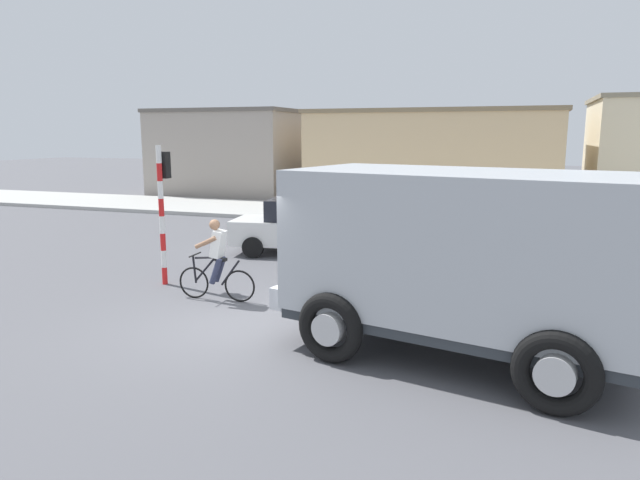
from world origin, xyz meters
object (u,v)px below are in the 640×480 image
object	(u,v)px
truck_foreground	(462,252)
cyclist	(216,260)
car_red_near	(635,225)
car_white_mid	(304,226)
traffic_light_pole	(163,195)

from	to	relation	value
truck_foreground	cyclist	size ratio (longest dim) A/B	3.36
truck_foreground	car_red_near	distance (m)	10.66
car_red_near	car_white_mid	xyz separation A→B (m)	(-9.11, -3.29, 0.00)
truck_foreground	car_white_mid	xyz separation A→B (m)	(-5.08, 6.53, -0.85)
traffic_light_pole	car_white_mid	distance (m)	4.77
cyclist	car_red_near	world-z (taller)	cyclist
car_red_near	car_white_mid	size ratio (longest dim) A/B	1.02
traffic_light_pole	car_white_mid	world-z (taller)	traffic_light_pole
cyclist	traffic_light_pole	bearing A→B (deg)	155.16
traffic_light_pole	car_red_near	xyz separation A→B (m)	(10.94, 7.52, -1.25)
truck_foreground	traffic_light_pole	size ratio (longest dim) A/B	1.82
truck_foreground	car_red_near	xyz separation A→B (m)	(4.03, 9.83, -0.85)
truck_foreground	car_white_mid	size ratio (longest dim) A/B	1.38
truck_foreground	car_red_near	bearing A→B (deg)	67.70
truck_foreground	cyclist	xyz separation A→B (m)	(-5.10, 1.47, -0.80)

